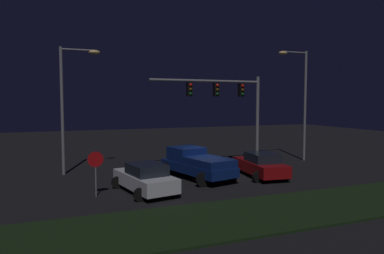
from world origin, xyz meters
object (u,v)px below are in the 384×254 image
object	(u,v)px
car_sedan	(261,165)
car_sedan_far	(145,178)
traffic_signal_gantry	(228,98)
street_lamp_left	(70,95)
street_lamp_right	(300,92)
pickup_truck	(196,162)
stop_sign	(96,165)

from	to	relation	value
car_sedan	car_sedan_far	size ratio (longest dim) A/B	0.98
traffic_signal_gantry	car_sedan	bearing A→B (deg)	-85.19
street_lamp_left	street_lamp_right	world-z (taller)	street_lamp_right
car_sedan	traffic_signal_gantry	distance (m)	5.67
pickup_truck	stop_sign	distance (m)	6.60
car_sedan_far	stop_sign	size ratio (longest dim) A/B	2.09
traffic_signal_gantry	stop_sign	bearing A→B (deg)	-153.53
traffic_signal_gantry	stop_sign	world-z (taller)	traffic_signal_gantry
street_lamp_left	street_lamp_right	xyz separation A→B (m)	(17.05, -1.11, 0.28)
street_lamp_right	traffic_signal_gantry	bearing A→B (deg)	-177.59
street_lamp_right	stop_sign	xyz separation A→B (m)	(-16.25, -5.15, -3.82)
pickup_truck	stop_sign	size ratio (longest dim) A/B	2.56
street_lamp_right	stop_sign	distance (m)	17.47
street_lamp_right	stop_sign	size ratio (longest dim) A/B	3.86
pickup_truck	street_lamp_left	xyz separation A→B (m)	(-7.00, 4.07, 4.11)
street_lamp_left	car_sedan	bearing A→B (deg)	-25.61
pickup_truck	car_sedan	distance (m)	4.09
street_lamp_right	stop_sign	bearing A→B (deg)	-162.42
street_lamp_right	stop_sign	world-z (taller)	street_lamp_right
traffic_signal_gantry	street_lamp_right	bearing A→B (deg)	2.41
pickup_truck	street_lamp_right	size ratio (longest dim) A/B	0.66
traffic_signal_gantry	street_lamp_left	xyz separation A→B (m)	(-10.59, 1.39, 0.21)
car_sedan_far	street_lamp_left	xyz separation A→B (m)	(-3.26, 6.34, 4.36)
car_sedan	street_lamp_left	world-z (taller)	street_lamp_left
car_sedan_far	traffic_signal_gantry	world-z (taller)	traffic_signal_gantry
pickup_truck	car_sedan_far	xyz separation A→B (m)	(-3.74, -2.26, -0.26)
traffic_signal_gantry	street_lamp_right	world-z (taller)	street_lamp_right
pickup_truck	traffic_signal_gantry	size ratio (longest dim) A/B	0.69
pickup_truck	car_sedan	bearing A→B (deg)	-119.64
pickup_truck	street_lamp_left	size ratio (longest dim) A/B	0.70
car_sedan	stop_sign	world-z (taller)	stop_sign
traffic_signal_gantry	pickup_truck	bearing A→B (deg)	-143.16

